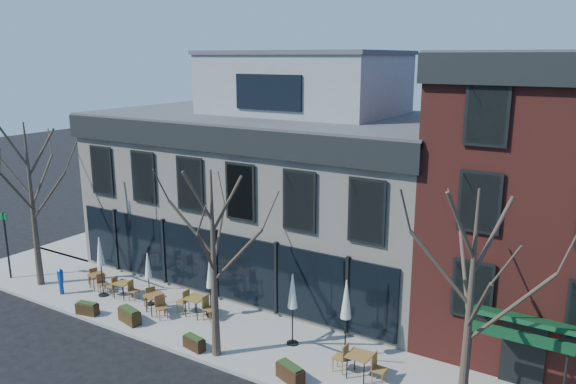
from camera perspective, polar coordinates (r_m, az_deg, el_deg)
The scene contains 24 objects.
ground at distance 26.42m, azimuth -7.02°, elevation -11.04°, with size 120.00×120.00×0.00m, color black.
sidewalk_front at distance 23.08m, azimuth -3.94°, elevation -14.60°, with size 33.50×4.70×0.15m, color gray.
sidewalk_side at distance 37.75m, azimuth -14.73°, elevation -3.63°, with size 4.50×12.00×0.15m, color gray.
corner_building at distance 28.79m, azimuth -0.87°, elevation 1.07°, with size 18.39×10.39×11.10m.
red_brick_building at distance 24.28m, azimuth 25.65°, elevation -0.46°, with size 8.20×11.78×11.18m.
tree_corner at distance 29.06m, azimuth -24.54°, elevation -1.03°, with size 3.93×3.98×7.92m.
tree_mid at distance 20.41m, azimuth -7.55°, elevation -7.11°, with size 3.50×3.55×7.04m.
tree_right at distance 16.57m, azimuth 17.94°, elevation -11.92°, with size 3.72×3.77×7.48m.
sign_pole at distance 31.13m, azimuth -26.69°, elevation -4.50°, with size 0.50×0.10×3.40m.
call_box at distance 28.47m, azimuth -22.08°, elevation -8.32°, with size 0.25×0.25×1.28m.
cafe_set_0 at distance 28.59m, azimuth -18.81°, elevation -8.41°, with size 1.73×0.96×0.89m.
cafe_set_1 at distance 27.22m, azimuth -16.44°, elevation -9.34°, with size 1.76×0.77×0.91m.
cafe_set_2 at distance 25.36m, azimuth -13.33°, elevation -10.78°, with size 1.92×1.19×1.00m.
cafe_set_3 at distance 24.72m, azimuth -9.34°, elevation -11.18°, with size 1.97×0.80×1.04m.
cafe_set_5 at distance 20.37m, azimuth 7.26°, elevation -16.83°, with size 1.99×0.80×1.05m.
umbrella_0 at distance 27.18m, azimuth -18.54°, elevation -6.06°, with size 0.45×0.45×2.84m.
umbrella_1 at distance 25.73m, azimuth -14.04°, elevation -7.53°, with size 0.39×0.39×2.44m.
umbrella_2 at distance 24.06m, azimuth -7.94°, elevation -8.59°, with size 0.40×0.40×2.53m.
umbrella_3 at distance 21.59m, azimuth 0.46°, elevation -10.42°, with size 0.46×0.46×2.89m.
umbrella_4 at distance 20.66m, azimuth 5.93°, elevation -11.23°, with size 0.49×0.49×3.08m.
planter_0 at distance 26.13m, azimuth -19.72°, elevation -11.06°, with size 1.04×0.59×0.55m.
planter_1 at distance 24.84m, azimuth -15.79°, elevation -11.97°, with size 1.21×0.69×0.64m.
planter_2 at distance 22.31m, azimuth -9.52°, elevation -14.86°, with size 0.98×0.53×0.52m.
planter_3 at distance 20.14m, azimuth 0.24°, elevation -17.88°, with size 1.18×0.78×0.61m.
Camera 1 is at (15.23, -18.59, 10.98)m, focal length 35.00 mm.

